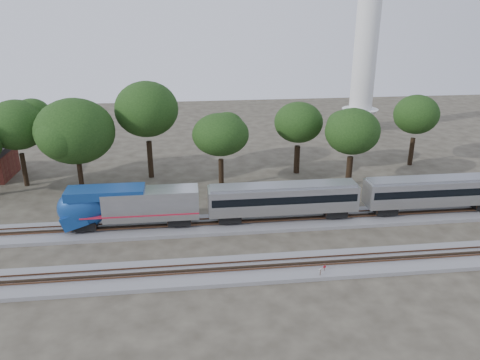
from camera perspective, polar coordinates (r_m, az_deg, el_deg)
The scene contains 13 objects.
ground at distance 48.94m, azimuth 0.86°, elevation -8.58°, with size 160.00×160.00×0.00m, color #383328.
track_far at distance 54.12m, azimuth 0.02°, elevation -5.30°, with size 160.00×5.00×0.73m.
track_near at distance 45.42m, azimuth 1.54°, elevation -10.80°, with size 160.00×5.00×0.73m.
switch_stand_red at distance 45.41m, azimuth 10.24°, elevation -10.59°, with size 0.30×0.09×0.94m.
switch_stand_white at distance 44.60m, azimuth 9.76°, elevation -11.03°, with size 0.34×0.15×1.10m.
switch_lever at distance 45.31m, azimuth 8.20°, elevation -11.20°, with size 0.50×0.30×0.30m, color #512D19.
tree_1 at distance 69.80m, azimuth -25.57°, elevation 6.07°, with size 8.86×8.86×12.49m.
tree_2 at distance 65.18m, azimuth -19.48°, elevation 5.60°, with size 8.41×8.41×11.86m.
tree_3 at distance 67.31m, azimuth -11.32°, elevation 8.46°, with size 10.28×10.28×14.50m.
tree_4 at distance 62.79m, azimuth -2.38°, elevation 5.55°, with size 7.67×7.67×10.82m.
tree_5 at distance 68.94m, azimuth 7.15°, elevation 6.97°, with size 7.90×7.90×11.13m.
tree_6 at distance 65.08m, azimuth 13.56°, elevation 5.77°, with size 7.94×7.94×11.19m.
tree_7 at distance 76.85m, azimuth 20.70°, elevation 7.47°, with size 8.22×8.22×11.59m.
Camera 1 is at (-5.78, -42.29, 23.95)m, focal length 35.00 mm.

